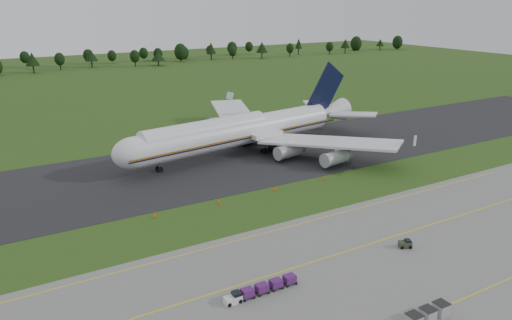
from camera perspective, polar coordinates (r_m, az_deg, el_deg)
ground at (r=94.26m, az=-1.31°, el=-5.84°), size 600.00×600.00×0.00m
apron at (r=70.04m, az=12.88°, el=-15.39°), size 300.00×52.00×0.06m
taxiway at (r=117.86m, az=-7.96°, el=-1.03°), size 300.00×40.00×0.08m
apron_markings at (r=74.39m, az=9.13°, el=-12.97°), size 300.00×30.20×0.01m
tree_line at (r=302.36m, az=-21.18°, el=10.74°), size 522.89×21.85×11.72m
aircraft at (r=127.94m, az=-1.58°, el=3.44°), size 74.87×71.88×20.94m
baggage_train at (r=69.33m, az=0.48°, el=-14.53°), size 11.01×1.41×1.35m
utility_cart at (r=84.30m, az=16.68°, el=-9.23°), size 2.24×1.87×1.06m
uld_row at (r=67.79m, az=19.03°, el=-16.34°), size 6.50×1.70×1.68m
edge_markers at (r=100.42m, az=-0.94°, el=-4.13°), size 39.40×0.30×0.60m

